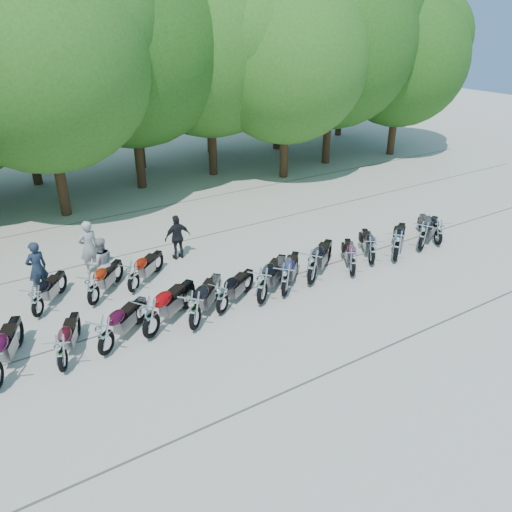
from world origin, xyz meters
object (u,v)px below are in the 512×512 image
motorcycle_13 (439,232)px  motorcycle_10 (372,250)px  rider_0 (37,268)px  rider_1 (101,263)px  motorcycle_14 (36,300)px  motorcycle_15 (93,288)px  motorcycle_1 (61,352)px  motorcycle_9 (353,261)px  motorcycle_12 (423,235)px  motorcycle_2 (105,335)px  motorcycle_6 (262,285)px  motorcycle_4 (195,310)px  motorcycle_5 (222,297)px  motorcycle_7 (285,279)px  motorcycle_16 (133,276)px  motorcycle_8 (312,266)px  rider_3 (89,247)px  motorcycle_11 (397,245)px  rider_2 (178,237)px  motorcycle_3 (150,317)px

motorcycle_13 → motorcycle_10: bearing=24.9°
rider_0 → rider_1: (1.78, -0.61, -0.03)m
motorcycle_10 → rider_1: bearing=11.2°
motorcycle_14 → motorcycle_15: 1.54m
motorcycle_1 → motorcycle_9: 9.18m
rider_1 → motorcycle_12: bearing=162.2°
motorcycle_2 → rider_1: 3.73m
motorcycle_13 → motorcycle_9: bearing=29.1°
motorcycle_6 → motorcycle_9: 3.45m
motorcycle_4 → motorcycle_6: size_ratio=0.99×
motorcycle_2 → motorcycle_5: 3.40m
motorcycle_4 → motorcycle_7: size_ratio=1.07×
motorcycle_13 → motorcycle_7: bearing=27.4°
motorcycle_16 → rider_1: bearing=-4.8°
motorcycle_1 → motorcycle_8: motorcycle_8 is taller
rider_0 → rider_3: bearing=-177.3°
rider_0 → motorcycle_1: bearing=70.3°
motorcycle_8 → motorcycle_13: bearing=-126.5°
motorcycle_7 → rider_1: size_ratio=1.33×
motorcycle_9 → motorcycle_13: bearing=-143.2°
motorcycle_11 → rider_1: size_ratio=1.40×
motorcycle_14 → rider_0: (0.34, 1.43, 0.29)m
motorcycle_4 → rider_1: size_ratio=1.42×
motorcycle_1 → motorcycle_5: (4.48, 0.22, 0.02)m
motorcycle_2 → motorcycle_10: size_ratio=1.07×
rider_0 → rider_2: bearing=164.4°
motorcycle_14 → motorcycle_3: bearing=168.4°
motorcycle_12 → rider_3: 11.63m
motorcycle_1 → motorcycle_6: size_ratio=0.85×
motorcycle_1 → motorcycle_16: (2.74, 2.74, 0.02)m
motorcycle_13 → motorcycle_14: bearing=15.7°
motorcycle_8 → motorcycle_7: bearing=61.8°
motorcycle_12 → motorcycle_14: bearing=50.2°
motorcycle_9 → motorcycle_8: bearing=24.9°
motorcycle_13 → motorcycle_6: bearing=27.5°
motorcycle_8 → motorcycle_10: 2.59m
motorcycle_2 → motorcycle_9: motorcycle_2 is taller
motorcycle_7 → rider_1: (-4.48, 3.60, 0.21)m
motorcycle_8 → motorcycle_10: bearing=-125.1°
motorcycle_9 → motorcycle_15: bearing=15.6°
motorcycle_10 → motorcycle_11: motorcycle_11 is taller
motorcycle_3 → motorcycle_14: motorcycle_3 is taller
motorcycle_4 → motorcycle_8: size_ratio=0.98×
motorcycle_5 → motorcycle_9: (4.70, -0.26, -0.02)m
motorcycle_13 → motorcycle_8: bearing=26.0°
motorcycle_6 → motorcycle_5: bearing=45.0°
rider_2 → motorcycle_13: bearing=154.2°
motorcycle_7 → motorcycle_15: size_ratio=1.03×
motorcycle_3 → rider_0: bearing=-7.7°
motorcycle_10 → rider_0: (-10.00, 4.05, 0.28)m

